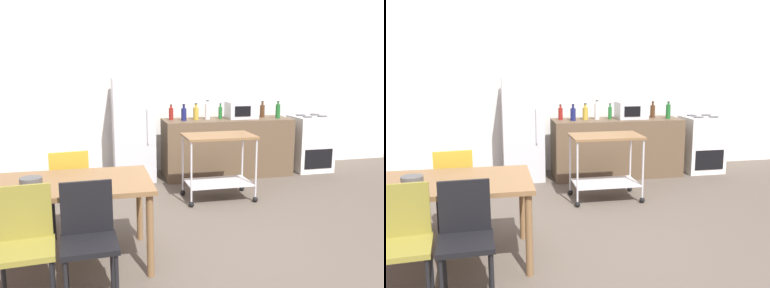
# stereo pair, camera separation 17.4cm
# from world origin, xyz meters

# --- Properties ---
(ground_plane) EXTENTS (12.00, 12.00, 0.00)m
(ground_plane) POSITION_xyz_m (0.00, 0.00, 0.00)
(ground_plane) COLOR brown
(back_wall) EXTENTS (8.40, 0.12, 2.90)m
(back_wall) POSITION_xyz_m (0.00, 3.20, 1.45)
(back_wall) COLOR silver
(back_wall) RESTS_ON ground_plane
(kitchen_counter) EXTENTS (2.00, 0.64, 0.90)m
(kitchen_counter) POSITION_xyz_m (0.90, 2.60, 0.45)
(kitchen_counter) COLOR brown
(kitchen_counter) RESTS_ON ground_plane
(dining_table) EXTENTS (1.50, 0.90, 0.75)m
(dining_table) POSITION_xyz_m (-1.42, 0.02, 0.67)
(dining_table) COLOR brown
(dining_table) RESTS_ON ground_plane
(chair_black) EXTENTS (0.42, 0.42, 0.89)m
(chair_black) POSITION_xyz_m (-1.21, -0.63, 0.52)
(chair_black) COLOR black
(chair_black) RESTS_ON ground_plane
(chair_olive) EXTENTS (0.43, 0.43, 0.89)m
(chair_olive) POSITION_xyz_m (-1.65, -0.63, 0.52)
(chair_olive) COLOR olive
(chair_olive) RESTS_ON ground_plane
(chair_mustard) EXTENTS (0.44, 0.44, 0.89)m
(chair_mustard) POSITION_xyz_m (-1.40, 0.73, 0.52)
(chair_mustard) COLOR gold
(chair_mustard) RESTS_ON ground_plane
(stove_oven) EXTENTS (0.60, 0.61, 0.92)m
(stove_oven) POSITION_xyz_m (2.35, 2.62, 0.45)
(stove_oven) COLOR white
(stove_oven) RESTS_ON ground_plane
(refrigerator) EXTENTS (0.60, 0.63, 1.55)m
(refrigerator) POSITION_xyz_m (-0.55, 2.70, 0.78)
(refrigerator) COLOR silver
(refrigerator) RESTS_ON ground_plane
(kitchen_cart) EXTENTS (0.91, 0.57, 0.85)m
(kitchen_cart) POSITION_xyz_m (0.42, 1.48, 0.57)
(kitchen_cart) COLOR brown
(kitchen_cart) RESTS_ON ground_plane
(bottle_wine) EXTENTS (0.07, 0.07, 0.24)m
(bottle_wine) POSITION_xyz_m (0.03, 2.70, 1.00)
(bottle_wine) COLOR maroon
(bottle_wine) RESTS_ON kitchen_counter
(bottle_olive_oil) EXTENTS (0.08, 0.08, 0.25)m
(bottle_olive_oil) POSITION_xyz_m (0.20, 2.56, 1.00)
(bottle_olive_oil) COLOR navy
(bottle_olive_oil) RESTS_ON kitchen_counter
(bottle_vinegar) EXTENTS (0.08, 0.08, 0.25)m
(bottle_vinegar) POSITION_xyz_m (0.40, 2.61, 1.00)
(bottle_vinegar) COLOR gold
(bottle_vinegar) RESTS_ON kitchen_counter
(bottle_hot_sauce) EXTENTS (0.08, 0.08, 0.29)m
(bottle_hot_sauce) POSITION_xyz_m (0.59, 2.63, 1.03)
(bottle_hot_sauce) COLOR silver
(bottle_hot_sauce) RESTS_ON kitchen_counter
(bottle_sesame_oil) EXTENTS (0.06, 0.06, 0.24)m
(bottle_sesame_oil) POSITION_xyz_m (0.80, 2.64, 1.00)
(bottle_sesame_oil) COLOR #1E6628
(bottle_sesame_oil) RESTS_ON kitchen_counter
(microwave) EXTENTS (0.46, 0.35, 0.26)m
(microwave) POSITION_xyz_m (1.14, 2.63, 1.03)
(microwave) COLOR silver
(microwave) RESTS_ON kitchen_counter
(bottle_sparkling_water) EXTENTS (0.08, 0.08, 0.26)m
(bottle_sparkling_water) POSITION_xyz_m (1.52, 2.69, 1.01)
(bottle_sparkling_water) COLOR #4C2D19
(bottle_sparkling_water) RESTS_ON kitchen_counter
(bottle_soda) EXTENTS (0.07, 0.07, 0.27)m
(bottle_soda) POSITION_xyz_m (1.70, 2.50, 1.02)
(bottle_soda) COLOR #1E6628
(bottle_soda) RESTS_ON kitchen_counter
(fruit_bowl) EXTENTS (0.18, 0.18, 0.08)m
(fruit_bowl) POSITION_xyz_m (-1.65, -0.10, 0.79)
(fruit_bowl) COLOR #4C4C4C
(fruit_bowl) RESTS_ON dining_table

